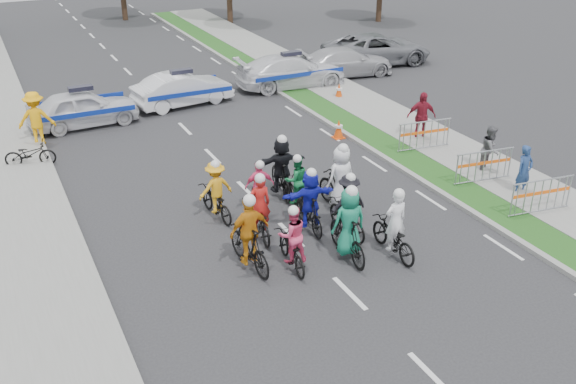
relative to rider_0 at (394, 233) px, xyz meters
name	(u,v)px	position (x,y,z in m)	size (l,w,h in m)	color
ground	(350,293)	(-1.84, -0.98, -0.62)	(90.00, 90.00, 0.00)	#28282B
curb_right	(405,171)	(3.26, 4.02, -0.56)	(0.20, 60.00, 0.12)	gray
grass_strip	(422,167)	(3.96, 4.02, -0.56)	(1.20, 60.00, 0.11)	#244F19
sidewalk_right	(466,157)	(5.76, 4.02, -0.55)	(2.40, 60.00, 0.13)	gray
sidewalk_left	(23,254)	(-8.34, 4.02, -0.55)	(3.00, 60.00, 0.13)	gray
rider_0	(394,233)	(0.00, 0.00, 0.00)	(0.68, 1.85, 1.87)	black
rider_1	(348,230)	(-1.10, 0.37, 0.16)	(0.89, 1.96, 2.02)	black
rider_2	(292,244)	(-2.52, 0.62, 0.02)	(0.76, 1.72, 1.70)	black
rider_3	(249,240)	(-3.45, 1.02, 0.15)	(1.05, 1.96, 2.02)	black
rider_4	(347,210)	(-0.48, 1.42, 0.08)	(1.00, 1.77, 1.80)	black
rider_5	(310,204)	(-1.27, 2.05, 0.16)	(1.50, 1.79, 1.84)	black
rider_6	(259,216)	(-2.61, 2.33, -0.01)	(0.89, 1.89, 1.85)	black
rider_7	(340,185)	(0.05, 2.70, 0.17)	(0.92, 2.01, 2.06)	black
rider_8	(296,188)	(-1.01, 3.37, 0.01)	(0.72, 1.67, 1.68)	black
rider_9	(259,193)	(-2.10, 3.47, 0.03)	(0.88, 1.63, 1.67)	black
rider_10	(216,195)	(-3.25, 3.81, 0.07)	(1.03, 1.78, 1.76)	black
rider_11	(281,170)	(-1.03, 4.29, 0.19)	(1.60, 1.90, 1.94)	black
police_car_0	(83,108)	(-5.14, 13.06, 0.08)	(1.65, 4.10, 1.40)	silver
police_car_1	(183,89)	(-0.99, 13.78, 0.06)	(1.44, 4.14, 1.36)	silver
police_car_2	(291,71)	(4.22, 14.15, 0.11)	(2.04, 5.02, 1.46)	silver
civilian_sedan	(346,62)	(7.42, 14.67, 0.05)	(1.87, 4.59, 1.33)	#B8B7BD
civilian_suv	(377,49)	(9.95, 15.85, 0.15)	(2.54, 5.52, 1.53)	gray
spectator_0	(524,171)	(5.41, 1.14, 0.16)	(0.57, 0.37, 1.57)	navy
spectator_1	(490,149)	(5.67, 2.85, 0.16)	(0.76, 0.59, 1.57)	#59595E
spectator_2	(421,117)	(5.40, 6.12, 0.28)	(1.06, 0.44, 1.80)	maroon
marshal_hiviz	(36,118)	(-6.95, 11.81, 0.34)	(1.25, 0.72, 1.93)	#FFAD0D
barrier_0	(541,198)	(4.86, -0.08, -0.06)	(2.00, 0.50, 1.12)	#A5A8AD
barrier_1	(483,168)	(4.86, 2.22, -0.06)	(2.00, 0.50, 1.12)	#A5A8AD
barrier_2	(424,136)	(4.86, 5.18, -0.06)	(2.00, 0.50, 1.12)	#A5A8AD
cone_0	(339,129)	(2.90, 7.62, -0.28)	(0.40, 0.40, 0.70)	#F24C0C
cone_1	(339,91)	(5.25, 11.61, -0.28)	(0.40, 0.40, 0.70)	#F24C0C
parked_bike	(30,154)	(-7.46, 9.89, -0.20)	(0.56, 1.61, 0.85)	black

